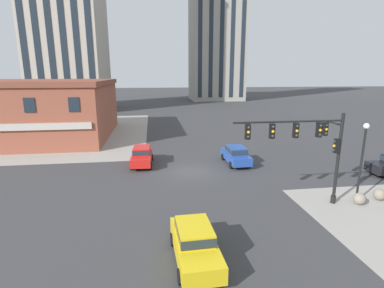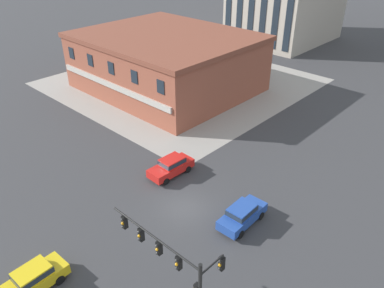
% 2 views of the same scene
% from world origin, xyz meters
% --- Properties ---
extents(ground_plane, '(320.00, 320.00, 0.00)m').
position_xyz_m(ground_plane, '(0.00, 0.00, 0.00)').
color(ground_plane, '#38383A').
extents(sidewalk_far_corner, '(32.00, 32.00, 0.02)m').
position_xyz_m(sidewalk_far_corner, '(-20.00, 20.00, 0.00)').
color(sidewalk_far_corner, gray).
rests_on(sidewalk_far_corner, ground).
extents(traffic_signal_main, '(7.07, 2.09, 5.91)m').
position_xyz_m(traffic_signal_main, '(6.56, -7.29, 4.10)').
color(traffic_signal_main, black).
rests_on(traffic_signal_main, ground).
extents(car_main_northbound_near, '(1.97, 4.44, 1.68)m').
position_xyz_m(car_main_northbound_near, '(4.45, 1.73, 0.92)').
color(car_main_northbound_near, '#23479E').
rests_on(car_main_northbound_near, ground).
extents(car_main_northbound_far, '(2.02, 4.47, 1.68)m').
position_xyz_m(car_main_northbound_far, '(-4.25, 2.64, 0.92)').
color(car_main_northbound_far, red).
rests_on(car_main_northbound_far, ground).
extents(car_main_southbound_near, '(2.01, 4.46, 1.68)m').
position_xyz_m(car_main_southbound_near, '(-1.49, -12.18, 0.92)').
color(car_main_southbound_near, gold).
rests_on(car_main_southbound_near, ground).
extents(storefront_block_near_corner, '(22.12, 18.58, 7.45)m').
position_xyz_m(storefront_block_near_corner, '(-19.84, 17.07, 3.74)').
color(storefront_block_near_corner, brown).
rests_on(storefront_block_near_corner, ground).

